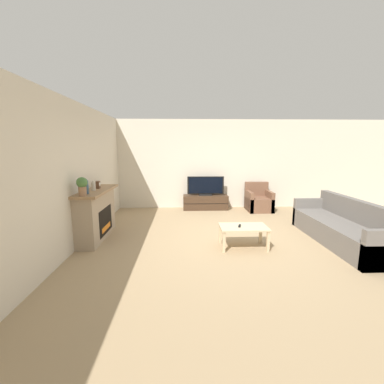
# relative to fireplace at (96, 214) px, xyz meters

# --- Properties ---
(ground_plane) EXTENTS (24.00, 24.00, 0.00)m
(ground_plane) POSITION_rel_fireplace_xyz_m (2.68, -0.21, -0.52)
(ground_plane) COLOR #9E8460
(wall_back) EXTENTS (12.00, 0.06, 2.70)m
(wall_back) POSITION_rel_fireplace_xyz_m (2.68, 2.74, 0.83)
(wall_back) COLOR beige
(wall_back) RESTS_ON ground
(wall_left) EXTENTS (0.06, 12.00, 2.70)m
(wall_left) POSITION_rel_fireplace_xyz_m (-0.22, -0.21, 0.83)
(wall_left) COLOR beige
(wall_left) RESTS_ON ground
(fireplace) EXTENTS (0.48, 1.59, 1.02)m
(fireplace) POSITION_rel_fireplace_xyz_m (0.00, 0.00, 0.00)
(fireplace) COLOR tan
(fireplace) RESTS_ON ground
(mantel_vase_left) EXTENTS (0.07, 0.07, 0.27)m
(mantel_vase_left) POSITION_rel_fireplace_xyz_m (0.02, -0.48, 0.63)
(mantel_vase_left) COLOR #385670
(mantel_vase_left) RESTS_ON fireplace
(mantel_vase_centre_left) EXTENTS (0.09, 0.09, 0.20)m
(mantel_vase_centre_left) POSITION_rel_fireplace_xyz_m (0.02, -0.12, 0.59)
(mantel_vase_centre_left) COLOR beige
(mantel_vase_centre_left) RESTS_ON fireplace
(mantel_clock) EXTENTS (0.08, 0.11, 0.15)m
(mantel_clock) POSITION_rel_fireplace_xyz_m (0.02, 0.16, 0.57)
(mantel_clock) COLOR brown
(mantel_clock) RESTS_ON fireplace
(potted_plant) EXTENTS (0.19, 0.19, 0.33)m
(potted_plant) POSITION_rel_fireplace_xyz_m (0.02, -0.68, 0.69)
(potted_plant) COLOR #936B4C
(potted_plant) RESTS_ON fireplace
(tv_stand) EXTENTS (1.35, 0.44, 0.43)m
(tv_stand) POSITION_rel_fireplace_xyz_m (2.47, 2.45, -0.30)
(tv_stand) COLOR #422D1E
(tv_stand) RESTS_ON ground
(tv) EXTENTS (1.10, 0.18, 0.57)m
(tv) POSITION_rel_fireplace_xyz_m (2.47, 2.45, 0.18)
(tv) COLOR black
(tv) RESTS_ON tv_stand
(armchair) EXTENTS (0.70, 0.76, 0.82)m
(armchair) POSITION_rel_fireplace_xyz_m (4.04, 2.25, -0.24)
(armchair) COLOR brown
(armchair) RESTS_ON ground
(coffee_table) EXTENTS (0.88, 0.53, 0.41)m
(coffee_table) POSITION_rel_fireplace_xyz_m (2.90, -0.63, -0.17)
(coffee_table) COLOR #CCB289
(coffee_table) RESTS_ON ground
(remote) EXTENTS (0.08, 0.16, 0.02)m
(remote) POSITION_rel_fireplace_xyz_m (2.83, -0.63, -0.10)
(remote) COLOR black
(remote) RESTS_ON coffee_table
(couch) EXTENTS (0.81, 2.49, 0.85)m
(couch) POSITION_rel_fireplace_xyz_m (4.90, -0.46, -0.23)
(couch) COLOR #66605B
(couch) RESTS_ON ground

